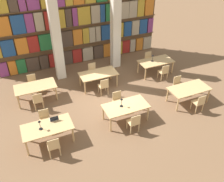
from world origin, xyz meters
name	(u,v)px	position (x,y,z in m)	size (l,w,h in m)	color
ground_plane	(111,101)	(0.00, 0.00, 0.00)	(40.00, 40.00, 0.00)	brown
bookshelf_bank	(79,17)	(0.00, 4.31, 2.67)	(9.39, 0.35, 5.50)	brown
pillar_left	(54,22)	(-1.59, 3.05, 3.00)	(0.45, 0.45, 6.00)	silver
pillar_center	(116,14)	(1.59, 3.05, 3.00)	(0.45, 0.45, 6.00)	silver
reading_table_0	(47,128)	(-3.14, -1.40, 0.66)	(1.84, 0.95, 0.75)	tan
chair_0	(54,146)	(-3.10, -2.16, 0.48)	(0.42, 0.40, 0.88)	tan
chair_1	(45,119)	(-3.10, -0.64, 0.48)	(0.42, 0.40, 0.88)	tan
desk_lamp_0	(40,123)	(-3.37, -1.43, 1.02)	(0.14, 0.14, 0.41)	black
laptop	(54,119)	(-2.81, -1.12, 0.78)	(0.32, 0.22, 0.21)	silver
reading_table_1	(126,107)	(0.06, -1.43, 0.66)	(1.84, 0.95, 0.75)	tan
chair_2	(134,122)	(0.05, -2.19, 0.48)	(0.42, 0.40, 0.88)	tan
chair_3	(118,101)	(0.05, -0.67, 0.48)	(0.42, 0.40, 0.88)	tan
desk_lamp_1	(122,101)	(-0.12, -1.39, 1.01)	(0.14, 0.14, 0.40)	black
reading_table_2	(189,90)	(3.24, -1.42, 0.66)	(1.84, 0.95, 0.75)	tan
chair_4	(199,102)	(3.22, -2.18, 0.48)	(0.42, 0.40, 0.88)	tan
chair_5	(178,85)	(3.22, -0.66, 0.48)	(0.42, 0.40, 0.88)	tan
reading_table_3	(35,88)	(-3.11, 1.50, 0.66)	(1.84, 0.95, 0.75)	tan
chair_6	(38,100)	(-3.15, 0.74, 0.48)	(0.42, 0.40, 0.88)	tan
chair_7	(33,83)	(-3.15, 2.26, 0.48)	(0.42, 0.40, 0.88)	tan
reading_table_4	(98,75)	(-0.06, 1.42, 0.66)	(1.84, 0.95, 0.75)	tan
chair_8	(104,86)	(-0.08, 0.66, 0.48)	(0.42, 0.40, 0.88)	tan
chair_9	(93,71)	(-0.08, 2.18, 0.48)	(0.42, 0.40, 0.88)	tan
reading_table_5	(156,62)	(3.24, 1.41, 0.66)	(1.84, 0.95, 0.75)	tan
chair_10	(164,72)	(3.27, 0.65, 0.48)	(0.42, 0.40, 0.88)	tan
chair_11	(149,59)	(3.27, 2.17, 0.48)	(0.42, 0.40, 0.88)	tan
desk_lamp_2	(153,57)	(3.03, 1.45, 1.01)	(0.14, 0.14, 0.40)	black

